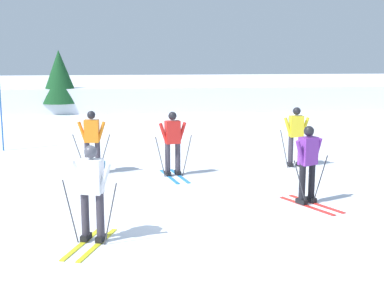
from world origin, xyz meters
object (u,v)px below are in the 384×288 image
skier_white (92,188)px  skier_yellow (296,134)px  trail_marker_pole (1,113)px  skier_orange (92,139)px  skier_purple (308,163)px  skier_red (173,142)px  conifer_far_left (59,77)px

skier_white → skier_yellow: bearing=46.0°
skier_yellow → trail_marker_pole: 9.53m
skier_white → skier_orange: size_ratio=1.00×
skier_yellow → skier_purple: bearing=-103.1°
skier_yellow → skier_red: 3.63m
skier_purple → skier_orange: same height
conifer_far_left → skier_white: bearing=-80.8°
skier_white → skier_orange: bearing=94.4°
skier_purple → skier_yellow: 3.74m
conifer_far_left → trail_marker_pole: bearing=-92.8°
skier_purple → skier_red: same height
skier_yellow → skier_orange: (-5.68, -0.29, -0.00)m
skier_white → skier_red: 5.03m
skier_orange → trail_marker_pole: size_ratio=0.68×
skier_orange → skier_white: bearing=-85.6°
skier_purple → trail_marker_pole: bearing=138.8°
skier_yellow → skier_orange: size_ratio=1.00×
skier_yellow → skier_white: same height
skier_orange → skier_purple: bearing=-34.8°
skier_purple → skier_white: bearing=-157.7°
skier_yellow → conifer_far_left: conifer_far_left is taller
skier_white → skier_red: bearing=69.9°
skier_purple → conifer_far_left: (-7.55, 17.36, 1.01)m
skier_white → trail_marker_pole: (-3.62, 8.87, 0.31)m
skier_yellow → skier_white: 7.59m
skier_red → trail_marker_pole: 6.77m
skier_yellow → trail_marker_pole: (-8.90, 3.41, 0.31)m
trail_marker_pole → conifer_far_left: bearing=87.2°
skier_yellow → conifer_far_left: size_ratio=0.52×
skier_white → conifer_far_left: (-3.12, 19.18, 0.97)m
skier_yellow → trail_marker_pole: bearing=159.0°
trail_marker_pole → conifer_far_left: conifer_far_left is taller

